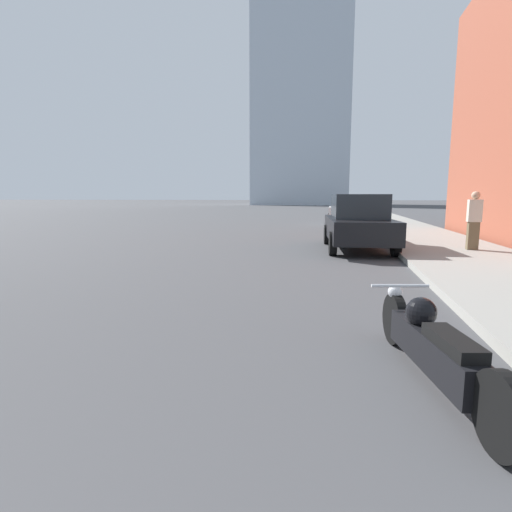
% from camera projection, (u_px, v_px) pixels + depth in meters
% --- Properties ---
extents(sidewalk, '(3.35, 240.00, 0.15)m').
position_uv_depth(sidewalk, '(373.00, 214.00, 37.28)').
color(sidewalk, gray).
rests_on(sidewalk, ground_plane).
extents(motorcycle, '(0.77, 2.54, 0.72)m').
position_uv_depth(motorcycle, '(432.00, 345.00, 3.53)').
color(motorcycle, black).
rests_on(motorcycle, ground_plane).
extents(parked_car_black, '(2.20, 4.66, 1.73)m').
position_uv_depth(parked_car_black, '(358.00, 222.00, 12.48)').
color(parked_car_black, black).
rests_on(parked_car_black, ground_plane).
extents(parked_car_white, '(2.02, 3.82, 1.68)m').
position_uv_depth(parked_car_white, '(345.00, 210.00, 23.82)').
color(parked_car_white, silver).
rests_on(parked_car_white, ground_plane).
extents(pedestrian, '(0.36, 0.23, 1.66)m').
position_uv_depth(pedestrian, '(474.00, 220.00, 11.33)').
color(pedestrian, brown).
rests_on(pedestrian, sidewalk).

